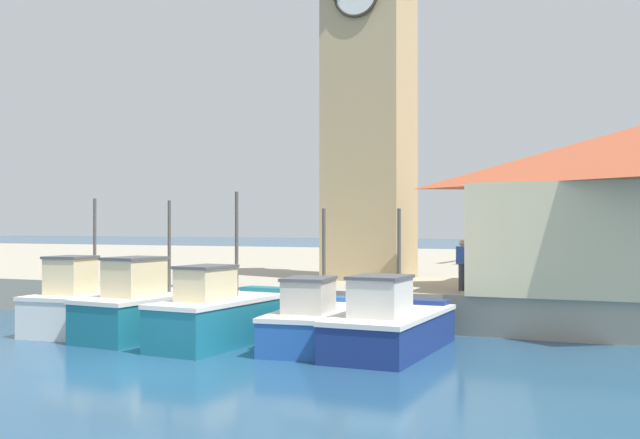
# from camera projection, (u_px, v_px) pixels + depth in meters

# --- Properties ---
(ground_plane) EXTENTS (300.00, 300.00, 0.00)m
(ground_plane) POSITION_uv_depth(u_px,v_px,m) (117.00, 373.00, 16.83)
(ground_plane) COLOR navy
(quay_wharf) EXTENTS (120.00, 40.00, 1.22)m
(quay_wharf) POSITION_uv_depth(u_px,v_px,m) (426.00, 271.00, 43.07)
(quay_wharf) COLOR #A89E89
(quay_wharf) RESTS_ON ground
(fishing_boat_far_left) EXTENTS (2.20, 4.25, 4.15)m
(fishing_boat_far_left) POSITION_uv_depth(u_px,v_px,m) (84.00, 306.00, 23.21)
(fishing_boat_far_left) COLOR silver
(fishing_boat_far_left) RESTS_ON ground
(fishing_boat_left_outer) EXTENTS (2.48, 5.43, 4.07)m
(fishing_boat_left_outer) POSITION_uv_depth(u_px,v_px,m) (153.00, 309.00, 22.34)
(fishing_boat_left_outer) COLOR #196B7F
(fishing_boat_left_outer) RESTS_ON ground
(fishing_boat_left_inner) EXTENTS (2.24, 5.19, 4.27)m
(fishing_boat_left_inner) POSITION_uv_depth(u_px,v_px,m) (223.00, 316.00, 20.82)
(fishing_boat_left_inner) COLOR #196B7F
(fishing_boat_left_inner) RESTS_ON ground
(fishing_boat_mid_left) EXTENTS (2.41, 5.12, 3.78)m
(fishing_boat_mid_left) POSITION_uv_depth(u_px,v_px,m) (317.00, 322.00, 20.48)
(fishing_boat_mid_left) COLOR #2356A8
(fishing_boat_mid_left) RESTS_ON ground
(fishing_boat_center) EXTENTS (2.34, 5.22, 3.76)m
(fishing_boat_center) POSITION_uv_depth(u_px,v_px,m) (390.00, 326.00, 19.48)
(fishing_boat_center) COLOR navy
(fishing_boat_center) RESTS_ON ground
(clock_tower) EXTENTS (3.51, 3.51, 16.48)m
(clock_tower) POSITION_uv_depth(u_px,v_px,m) (370.00, 77.00, 28.98)
(clock_tower) COLOR tan
(clock_tower) RESTS_ON quay_wharf
(dock_worker_near_tower) EXTENTS (0.34, 0.22, 1.62)m
(dock_worker_near_tower) POSITION_uv_depth(u_px,v_px,m) (462.00, 264.00, 23.78)
(dock_worker_near_tower) COLOR #33333D
(dock_worker_near_tower) RESTS_ON quay_wharf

